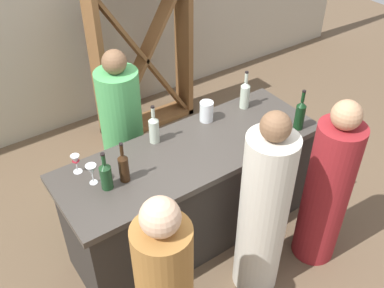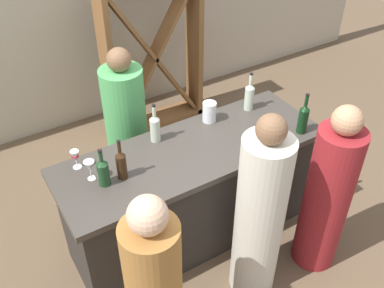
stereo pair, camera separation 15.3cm
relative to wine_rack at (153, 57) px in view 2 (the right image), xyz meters
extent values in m
plane|color=brown|center=(-0.53, -1.65, -0.83)|extent=(12.00, 12.00, 0.00)
cube|color=#2A2723|center=(-0.53, -1.65, -0.39)|extent=(1.97, 0.64, 0.88)
cube|color=#3D3833|center=(-0.53, -1.65, 0.07)|extent=(2.05, 0.72, 0.05)
cube|color=brown|center=(-0.51, 0.00, 0.00)|extent=(0.06, 0.28, 1.66)
cube|color=brown|center=(0.51, 0.00, 0.00)|extent=(0.06, 0.28, 1.66)
cube|color=brown|center=(0.00, 0.00, -0.80)|extent=(1.09, 0.28, 0.06)
cube|color=brown|center=(0.00, 0.00, 0.00)|extent=(1.00, 0.20, 1.56)
cube|color=brown|center=(0.00, 0.00, 0.00)|extent=(1.00, 0.20, 1.56)
cylinder|color=#193D1E|center=(-1.22, -1.66, 0.18)|extent=(0.08, 0.08, 0.17)
cone|color=#193D1E|center=(-1.22, -1.66, 0.28)|extent=(0.08, 0.08, 0.03)
cylinder|color=#193D1E|center=(-1.22, -1.66, 0.34)|extent=(0.03, 0.03, 0.07)
cylinder|color=black|center=(-1.22, -1.66, 0.38)|extent=(0.03, 0.03, 0.01)
cylinder|color=#331E0F|center=(-1.09, -1.66, 0.19)|extent=(0.07, 0.07, 0.19)
cone|color=#331E0F|center=(-1.09, -1.66, 0.30)|extent=(0.07, 0.07, 0.04)
cylinder|color=#331E0F|center=(-1.09, -1.66, 0.36)|extent=(0.02, 0.02, 0.08)
cylinder|color=black|center=(-1.09, -1.66, 0.40)|extent=(0.03, 0.03, 0.01)
cylinder|color=#B7C6B2|center=(-0.70, -1.41, 0.19)|extent=(0.08, 0.08, 0.19)
cone|color=#B7C6B2|center=(-0.70, -1.41, 0.30)|extent=(0.08, 0.08, 0.04)
cylinder|color=#B7C6B2|center=(-0.70, -1.41, 0.36)|extent=(0.03, 0.03, 0.08)
cylinder|color=black|center=(-0.70, -1.41, 0.41)|extent=(0.03, 0.03, 0.01)
cylinder|color=#B7C6B2|center=(0.16, -1.43, 0.20)|extent=(0.08, 0.08, 0.20)
cone|color=#B7C6B2|center=(0.16, -1.43, 0.32)|extent=(0.08, 0.08, 0.04)
cylinder|color=#B7C6B2|center=(0.16, -1.43, 0.38)|extent=(0.03, 0.03, 0.08)
cylinder|color=black|center=(0.16, -1.43, 0.42)|extent=(0.03, 0.03, 0.01)
cylinder|color=black|center=(0.31, -1.90, 0.20)|extent=(0.08, 0.08, 0.20)
cone|color=black|center=(0.31, -1.90, 0.32)|extent=(0.08, 0.08, 0.04)
cylinder|color=black|center=(0.31, -1.90, 0.38)|extent=(0.03, 0.03, 0.09)
cylinder|color=black|center=(0.31, -1.90, 0.43)|extent=(0.03, 0.03, 0.01)
cylinder|color=white|center=(0.04, -1.88, 0.10)|extent=(0.06, 0.06, 0.00)
cylinder|color=white|center=(0.04, -1.88, 0.13)|extent=(0.01, 0.01, 0.06)
cone|color=white|center=(0.04, -1.88, 0.21)|extent=(0.07, 0.07, 0.08)
cone|color=maroon|center=(0.04, -1.88, 0.18)|extent=(0.06, 0.06, 0.03)
cylinder|color=white|center=(-1.28, -1.57, 0.10)|extent=(0.06, 0.06, 0.00)
cylinder|color=white|center=(-1.28, -1.57, 0.13)|extent=(0.01, 0.01, 0.07)
cone|color=white|center=(-1.28, -1.57, 0.21)|extent=(0.07, 0.07, 0.08)
cylinder|color=white|center=(-1.32, -1.40, 0.10)|extent=(0.06, 0.06, 0.00)
cylinder|color=white|center=(-1.32, -1.40, 0.13)|extent=(0.01, 0.01, 0.06)
cone|color=white|center=(-1.32, -1.40, 0.20)|extent=(0.06, 0.06, 0.08)
cone|color=maroon|center=(-1.32, -1.40, 0.18)|extent=(0.05, 0.05, 0.03)
cylinder|color=silver|center=(-0.22, -1.40, 0.18)|extent=(0.11, 0.11, 0.17)
cylinder|color=beige|center=(-0.39, -2.30, -0.14)|extent=(0.44, 0.44, 1.38)
sphere|color=brown|center=(-0.39, -2.30, 0.63)|extent=(0.19, 0.19, 0.19)
sphere|color=#D8AD8C|center=(-1.26, -2.42, 0.51)|extent=(0.22, 0.22, 0.22)
cylinder|color=maroon|center=(0.19, -2.37, -0.20)|extent=(0.38, 0.38, 1.26)
sphere|color=tan|center=(0.19, -2.37, 0.52)|extent=(0.21, 0.21, 0.21)
cylinder|color=#4CA559|center=(-0.74, -0.91, -0.18)|extent=(0.36, 0.36, 1.30)
sphere|color=brown|center=(-0.74, -0.91, 0.56)|extent=(0.20, 0.20, 0.20)
camera|label=1|loc=(-1.98, -3.74, 2.13)|focal=41.23mm
camera|label=2|loc=(-1.86, -3.82, 2.13)|focal=41.23mm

